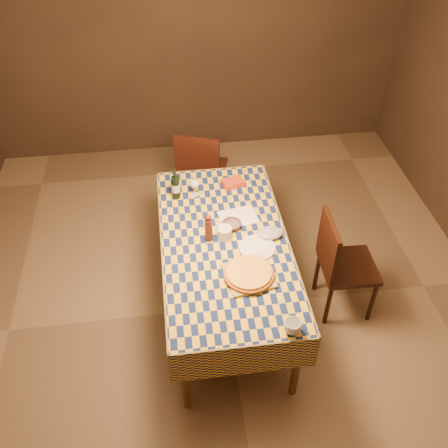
{
  "coord_description": "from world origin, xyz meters",
  "views": [
    {
      "loc": [
        -0.36,
        -2.61,
        3.33
      ],
      "look_at": [
        0.0,
        0.05,
        0.9
      ],
      "focal_mm": 40.0,
      "sensor_mm": 36.0,
      "label": 1
    }
  ],
  "objects_px": {
    "dining_table": "(225,249)",
    "white_plate": "(257,248)",
    "wine_bottle": "(176,187)",
    "chair_far": "(200,168)",
    "cutting_board": "(249,276)",
    "chair_right": "(340,261)",
    "bowl": "(232,225)",
    "pizza": "(249,273)"
  },
  "relations": [
    {
      "from": "cutting_board",
      "to": "chair_far",
      "type": "xyz_separation_m",
      "value": [
        -0.18,
        1.66,
        -0.26
      ]
    },
    {
      "from": "white_plate",
      "to": "bowl",
      "type": "bearing_deg",
      "value": 120.8
    },
    {
      "from": "dining_table",
      "to": "pizza",
      "type": "bearing_deg",
      "value": -72.53
    },
    {
      "from": "cutting_board",
      "to": "white_plate",
      "type": "distance_m",
      "value": 0.28
    },
    {
      "from": "bowl",
      "to": "white_plate",
      "type": "bearing_deg",
      "value": -59.2
    },
    {
      "from": "dining_table",
      "to": "white_plate",
      "type": "height_order",
      "value": "white_plate"
    },
    {
      "from": "white_plate",
      "to": "chair_far",
      "type": "distance_m",
      "value": 1.44
    },
    {
      "from": "chair_far",
      "to": "wine_bottle",
      "type": "bearing_deg",
      "value": -109.77
    },
    {
      "from": "cutting_board",
      "to": "wine_bottle",
      "type": "bearing_deg",
      "value": 114.98
    },
    {
      "from": "pizza",
      "to": "chair_far",
      "type": "xyz_separation_m",
      "value": [
        -0.18,
        1.66,
        -0.28
      ]
    },
    {
      "from": "wine_bottle",
      "to": "white_plate",
      "type": "xyz_separation_m",
      "value": [
        0.54,
        -0.67,
        -0.1
      ]
    },
    {
      "from": "white_plate",
      "to": "chair_far",
      "type": "bearing_deg",
      "value": 101.54
    },
    {
      "from": "dining_table",
      "to": "cutting_board",
      "type": "height_order",
      "value": "cutting_board"
    },
    {
      "from": "cutting_board",
      "to": "chair_far",
      "type": "distance_m",
      "value": 1.68
    },
    {
      "from": "chair_far",
      "to": "chair_right",
      "type": "relative_size",
      "value": 1.0
    },
    {
      "from": "bowl",
      "to": "wine_bottle",
      "type": "distance_m",
      "value": 0.58
    },
    {
      "from": "dining_table",
      "to": "chair_far",
      "type": "height_order",
      "value": "chair_far"
    },
    {
      "from": "white_plate",
      "to": "chair_far",
      "type": "height_order",
      "value": "chair_far"
    },
    {
      "from": "bowl",
      "to": "cutting_board",
      "type": "bearing_deg",
      "value": -85.42
    },
    {
      "from": "pizza",
      "to": "chair_far",
      "type": "bearing_deg",
      "value": 96.07
    },
    {
      "from": "dining_table",
      "to": "white_plate",
      "type": "relative_size",
      "value": 7.01
    },
    {
      "from": "chair_right",
      "to": "dining_table",
      "type": "bearing_deg",
      "value": 174.65
    },
    {
      "from": "dining_table",
      "to": "white_plate",
      "type": "bearing_deg",
      "value": -24.58
    },
    {
      "from": "cutting_board",
      "to": "bowl",
      "type": "height_order",
      "value": "bowl"
    },
    {
      "from": "chair_far",
      "to": "dining_table",
      "type": "bearing_deg",
      "value": -87.27
    },
    {
      "from": "dining_table",
      "to": "bowl",
      "type": "height_order",
      "value": "bowl"
    },
    {
      "from": "wine_bottle",
      "to": "chair_right",
      "type": "distance_m",
      "value": 1.42
    },
    {
      "from": "chair_right",
      "to": "pizza",
      "type": "bearing_deg",
      "value": -160.04
    },
    {
      "from": "dining_table",
      "to": "pizza",
      "type": "height_order",
      "value": "pizza"
    },
    {
      "from": "chair_far",
      "to": "chair_right",
      "type": "distance_m",
      "value": 1.67
    },
    {
      "from": "white_plate",
      "to": "chair_far",
      "type": "xyz_separation_m",
      "value": [
        -0.28,
        1.39,
        -0.25
      ]
    },
    {
      "from": "bowl",
      "to": "wine_bottle",
      "type": "height_order",
      "value": "wine_bottle"
    },
    {
      "from": "dining_table",
      "to": "cutting_board",
      "type": "bearing_deg",
      "value": -72.53
    },
    {
      "from": "chair_far",
      "to": "chair_right",
      "type": "xyz_separation_m",
      "value": [
        0.95,
        -1.37,
        0.0
      ]
    },
    {
      "from": "dining_table",
      "to": "wine_bottle",
      "type": "bearing_deg",
      "value": 119.35
    },
    {
      "from": "chair_far",
      "to": "white_plate",
      "type": "bearing_deg",
      "value": -78.46
    },
    {
      "from": "dining_table",
      "to": "chair_right",
      "type": "xyz_separation_m",
      "value": [
        0.89,
        -0.08,
        -0.17
      ]
    },
    {
      "from": "dining_table",
      "to": "bowl",
      "type": "relative_size",
      "value": 12.71
    },
    {
      "from": "white_plate",
      "to": "chair_right",
      "type": "distance_m",
      "value": 0.71
    },
    {
      "from": "chair_far",
      "to": "chair_right",
      "type": "bearing_deg",
      "value": -55.37
    },
    {
      "from": "pizza",
      "to": "dining_table",
      "type": "bearing_deg",
      "value": 107.47
    },
    {
      "from": "white_plate",
      "to": "chair_right",
      "type": "xyz_separation_m",
      "value": [
        0.66,
        0.02,
        -0.25
      ]
    }
  ]
}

